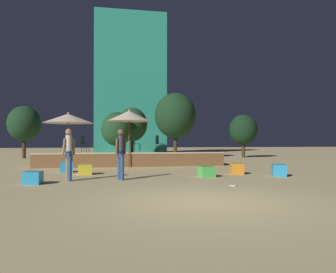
# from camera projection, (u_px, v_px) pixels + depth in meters

# --- Properties ---
(ground_plane) EXTENTS (120.00, 120.00, 0.00)m
(ground_plane) POSITION_uv_depth(u_px,v_px,m) (203.00, 201.00, 7.36)
(ground_plane) COLOR tan
(wooden_deck) EXTENTS (10.03, 2.24, 0.76)m
(wooden_deck) POSITION_uv_depth(u_px,v_px,m) (131.00, 159.00, 18.09)
(wooden_deck) COLOR brown
(wooden_deck) RESTS_ON ground
(patio_umbrella_0) EXTENTS (2.48, 2.48, 2.80)m
(patio_umbrella_0) POSITION_uv_depth(u_px,v_px,m) (68.00, 118.00, 16.31)
(patio_umbrella_0) COLOR brown
(patio_umbrella_0) RESTS_ON ground
(patio_umbrella_1) EXTENTS (2.27, 2.27, 3.01)m
(patio_umbrella_1) POSITION_uv_depth(u_px,v_px,m) (129.00, 116.00, 16.91)
(patio_umbrella_1) COLOR brown
(patio_umbrella_1) RESTS_ON ground
(cube_seat_0) EXTENTS (0.57, 0.57, 0.45)m
(cube_seat_0) POSITION_uv_depth(u_px,v_px,m) (237.00, 169.00, 13.43)
(cube_seat_0) COLOR orange
(cube_seat_0) RESTS_ON ground
(cube_seat_1) EXTENTS (0.58, 0.58, 0.40)m
(cube_seat_1) POSITION_uv_depth(u_px,v_px,m) (207.00, 172.00, 12.39)
(cube_seat_1) COLOR #4CC651
(cube_seat_1) RESTS_ON ground
(cube_seat_2) EXTENTS (0.64, 0.64, 0.46)m
(cube_seat_2) POSITION_uv_depth(u_px,v_px,m) (279.00, 170.00, 12.59)
(cube_seat_2) COLOR #2D9EDB
(cube_seat_2) RESTS_ON ground
(cube_seat_3) EXTENTS (0.58, 0.58, 0.45)m
(cube_seat_3) POSITION_uv_depth(u_px,v_px,m) (67.00, 167.00, 14.21)
(cube_seat_3) COLOR #2D9EDB
(cube_seat_3) RESTS_ON ground
(cube_seat_4) EXTENTS (0.59, 0.59, 0.41)m
(cube_seat_4) POSITION_uv_depth(u_px,v_px,m) (85.00, 169.00, 13.28)
(cube_seat_4) COLOR yellow
(cube_seat_4) RESTS_ON ground
(cube_seat_5) EXTENTS (0.57, 0.57, 0.41)m
(cube_seat_5) POSITION_uv_depth(u_px,v_px,m) (33.00, 178.00, 10.29)
(cube_seat_5) COLOR #2D9EDB
(cube_seat_5) RESTS_ON ground
(person_0) EXTENTS (0.43, 0.31, 1.78)m
(person_0) POSITION_uv_depth(u_px,v_px,m) (121.00, 152.00, 11.42)
(person_0) COLOR #2D4C7F
(person_0) RESTS_ON ground
(person_1) EXTENTS (0.44, 0.31, 1.78)m
(person_1) POSITION_uv_depth(u_px,v_px,m) (69.00, 152.00, 11.11)
(person_1) COLOR #2D4C7F
(person_1) RESTS_ON ground
(bistro_chair_0) EXTENTS (0.40, 0.40, 0.90)m
(bistro_chair_0) POSITION_uv_depth(u_px,v_px,m) (136.00, 142.00, 18.33)
(bistro_chair_0) COLOR #1E4C47
(bistro_chair_0) RESTS_ON wooden_deck
(bistro_chair_1) EXTENTS (0.45, 0.45, 0.90)m
(bistro_chair_1) POSITION_uv_depth(u_px,v_px,m) (84.00, 142.00, 17.78)
(bistro_chair_1) COLOR #1E4C47
(bistro_chair_1) RESTS_ON wooden_deck
(bistro_chair_2) EXTENTS (0.47, 0.47, 0.90)m
(bistro_chair_2) POSITION_uv_depth(u_px,v_px,m) (158.00, 142.00, 17.92)
(bistro_chair_2) COLOR #1E4C47
(bistro_chair_2) RESTS_ON wooden_deck
(frisbee_disc) EXTENTS (0.23, 0.23, 0.03)m
(frisbee_disc) POSITION_uv_depth(u_px,v_px,m) (233.00, 185.00, 9.87)
(frisbee_disc) COLOR white
(frisbee_disc) RESTS_ON ground
(background_tree_0) EXTENTS (2.52, 2.52, 4.11)m
(background_tree_0) POSITION_uv_depth(u_px,v_px,m) (24.00, 124.00, 25.56)
(background_tree_0) COLOR #3D2B1C
(background_tree_0) RESTS_ON ground
(background_tree_1) EXTENTS (2.28, 2.28, 3.53)m
(background_tree_1) POSITION_uv_depth(u_px,v_px,m) (243.00, 130.00, 26.82)
(background_tree_1) COLOR #3D2B1C
(background_tree_1) RESTS_ON ground
(background_tree_2) EXTENTS (2.45, 2.45, 3.65)m
(background_tree_2) POSITION_uv_depth(u_px,v_px,m) (117.00, 129.00, 25.87)
(background_tree_2) COLOR #3D2B1C
(background_tree_2) RESTS_ON ground
(background_tree_3) EXTENTS (2.63, 2.63, 4.24)m
(background_tree_3) POSITION_uv_depth(u_px,v_px,m) (132.00, 125.00, 28.16)
(background_tree_3) COLOR #3D2B1C
(background_tree_3) RESTS_ON ground
(background_tree_4) EXTENTS (3.25, 3.25, 5.16)m
(background_tree_4) POSITION_uv_depth(u_px,v_px,m) (175.00, 116.00, 25.84)
(background_tree_4) COLOR #3D2B1C
(background_tree_4) RESTS_ON ground
(distant_building) EXTENTS (7.12, 3.46, 14.24)m
(distant_building) POSITION_uv_depth(u_px,v_px,m) (130.00, 85.00, 33.61)
(distant_building) COLOR teal
(distant_building) RESTS_ON ground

